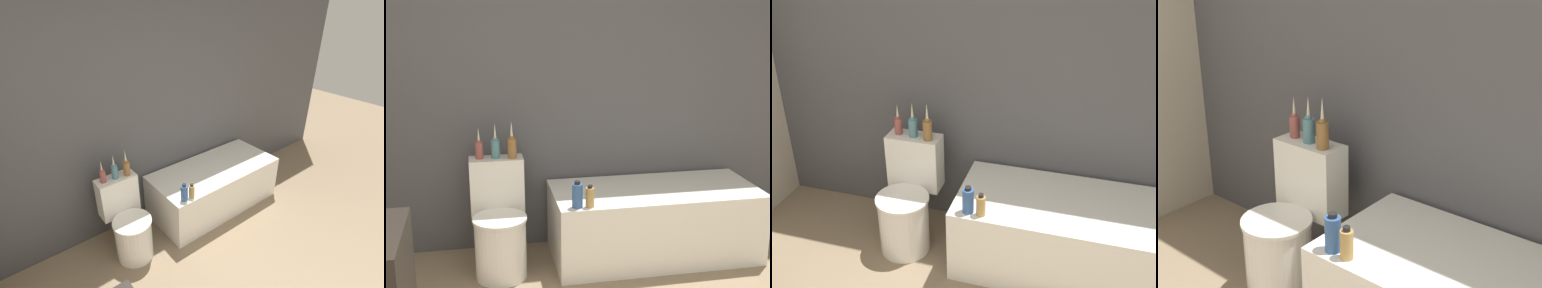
% 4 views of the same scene
% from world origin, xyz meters
% --- Properties ---
extents(wall_back_tiled, '(6.40, 0.06, 2.60)m').
position_xyz_m(wall_back_tiled, '(0.00, 2.36, 1.30)').
color(wall_back_tiled, '#4C4C51').
rests_on(wall_back_tiled, ground_plane).
extents(toilet, '(0.37, 0.53, 0.77)m').
position_xyz_m(toilet, '(-0.36, 1.93, 0.33)').
color(toilet, white).
rests_on(toilet, ground).
extents(vase_gold, '(0.05, 0.05, 0.22)m').
position_xyz_m(vase_gold, '(-0.47, 2.11, 0.85)').
color(vase_gold, '#994C47').
rests_on(vase_gold, toilet).
extents(vase_silver, '(0.06, 0.06, 0.25)m').
position_xyz_m(vase_silver, '(-0.36, 2.10, 0.86)').
color(vase_silver, teal).
rests_on(vase_silver, toilet).
extents(vase_bronze, '(0.06, 0.06, 0.27)m').
position_xyz_m(vase_bronze, '(-0.24, 2.09, 0.86)').
color(vase_bronze, olive).
rests_on(vase_bronze, toilet).
extents(shampoo_bottle_tall, '(0.07, 0.07, 0.18)m').
position_xyz_m(shampoo_bottle_tall, '(0.15, 1.71, 0.61)').
color(shampoo_bottle_tall, '#335999').
rests_on(shampoo_bottle_tall, bathtub).
extents(shampoo_bottle_short, '(0.06, 0.06, 0.15)m').
position_xyz_m(shampoo_bottle_short, '(0.23, 1.70, 0.59)').
color(shampoo_bottle_short, tan).
rests_on(shampoo_bottle_short, bathtub).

